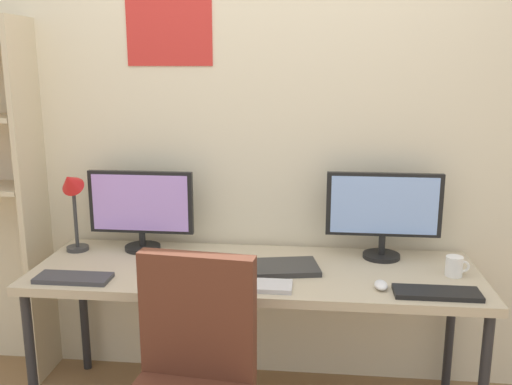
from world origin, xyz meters
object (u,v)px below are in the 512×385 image
(monitor_left, at_px, (141,207))
(monitor_right, at_px, (384,210))
(desk, at_px, (255,279))
(laptop_closed, at_px, (283,267))
(keyboard_right, at_px, (437,293))
(keyboard_left, at_px, (73,278))
(desk_lamp, at_px, (72,196))
(keyboard_center, at_px, (249,285))
(computer_mouse, at_px, (381,285))
(coffee_mug, at_px, (455,266))

(monitor_left, relative_size, monitor_right, 0.97)
(desk, xyz_separation_m, laptop_closed, (0.13, -0.01, 0.06))
(desk, distance_m, keyboard_right, 0.81)
(desk, relative_size, keyboard_left, 6.28)
(keyboard_left, bearing_deg, desk_lamp, 112.01)
(monitor_right, xyz_separation_m, desk_lamp, (-1.53, -0.07, 0.05))
(keyboard_left, distance_m, keyboard_center, 0.78)
(monitor_left, height_order, laptop_closed, monitor_left)
(desk_lamp, bearing_deg, keyboard_center, -21.84)
(keyboard_center, xyz_separation_m, laptop_closed, (0.13, 0.22, 0.00))
(keyboard_right, distance_m, computer_mouse, 0.23)
(desk, distance_m, monitor_left, 0.69)
(desk, xyz_separation_m, keyboard_center, (0.00, -0.23, 0.06))
(desk_lamp, height_order, keyboard_right, desk_lamp)
(monitor_left, relative_size, computer_mouse, 5.53)
(computer_mouse, xyz_separation_m, coffee_mug, (0.34, 0.18, 0.03))
(computer_mouse, bearing_deg, desk_lamp, 167.64)
(monitor_right, height_order, coffee_mug, monitor_right)
(coffee_mug, bearing_deg, keyboard_center, -165.57)
(keyboard_right, bearing_deg, monitor_left, 162.18)
(keyboard_center, bearing_deg, desk_lamp, 158.16)
(monitor_left, height_order, computer_mouse, monitor_left)
(monitor_left, bearing_deg, keyboard_right, -17.82)
(monitor_left, distance_m, coffee_mug, 1.52)
(monitor_left, distance_m, computer_mouse, 1.24)
(desk, relative_size, monitor_right, 3.74)
(desk, distance_m, coffee_mug, 0.90)
(keyboard_right, height_order, coffee_mug, coffee_mug)
(keyboard_left, bearing_deg, monitor_right, 17.82)
(keyboard_left, bearing_deg, computer_mouse, 2.00)
(laptop_closed, bearing_deg, coffee_mug, -10.72)
(laptop_closed, bearing_deg, desk_lamp, 160.73)
(desk_lamp, bearing_deg, computer_mouse, -12.36)
(monitor_right, xyz_separation_m, computer_mouse, (-0.04, -0.40, -0.22))
(keyboard_center, bearing_deg, computer_mouse, 4.78)
(desk, bearing_deg, desk_lamp, 171.34)
(desk, relative_size, desk_lamp, 4.74)
(laptop_closed, bearing_deg, keyboard_right, -30.41)
(monitor_right, xyz_separation_m, laptop_closed, (-0.47, -0.22, -0.23))
(monitor_right, bearing_deg, coffee_mug, -35.30)
(keyboard_center, xyz_separation_m, computer_mouse, (0.56, 0.05, 0.01))
(desk_lamp, distance_m, keyboard_left, 0.49)
(monitor_right, relative_size, keyboard_right, 1.57)
(keyboard_center, height_order, laptop_closed, laptop_closed)
(monitor_left, distance_m, keyboard_left, 0.52)
(keyboard_left, relative_size, keyboard_right, 0.94)
(monitor_right, height_order, desk_lamp, desk_lamp)
(monitor_left, distance_m, keyboard_right, 1.46)
(monitor_left, distance_m, keyboard_center, 0.78)
(monitor_left, bearing_deg, desk_lamp, -167.69)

